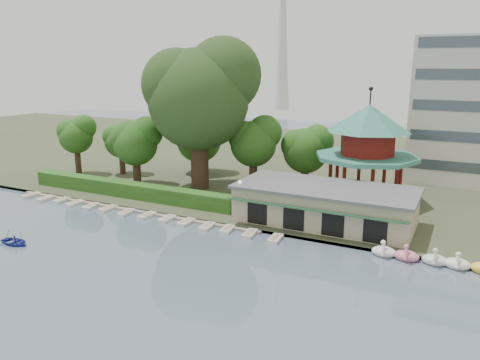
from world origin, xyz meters
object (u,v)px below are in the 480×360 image
Objects in this scene: dock at (131,209)px; pavilion at (367,143)px; rowboat_with_passengers at (14,240)px; big_tree at (200,92)px; boathouse at (325,204)px.

dock is 2.52× the size of pavilion.
rowboat_with_passengers is (-26.89, -28.33, -7.03)m from pavilion.
rowboat_with_passengers is at bearing -103.89° from big_tree.
big_tree reaches higher than dock.
dock is 1.72× the size of big_tree.
rowboat_with_passengers is (-6.07, -24.55, -12.77)m from big_tree.
big_tree reaches higher than boathouse.
dock is at bearing -148.34° from pavilion.
dock is at bearing -106.10° from big_tree.
boathouse is 0.94× the size of big_tree.
boathouse reaches higher than rowboat_with_passengers.
boathouse is at bearing -18.34° from big_tree.
dock is 22.62m from boathouse.
big_tree is at bearing 161.66° from boathouse.
big_tree is at bearing 73.90° from dock.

